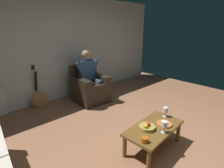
{
  "coord_description": "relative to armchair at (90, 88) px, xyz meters",
  "views": [
    {
      "loc": [
        2.2,
        1.15,
        1.8
      ],
      "look_at": [
        -0.06,
        -1.28,
        0.71
      ],
      "focal_mm": 27.93,
      "sensor_mm": 36.0,
      "label": 1
    }
  ],
  "objects": [
    {
      "name": "decorative_dish",
      "position": [
        0.23,
        2.24,
        0.06
      ],
      "size": [
        0.23,
        0.23,
        0.02
      ],
      "primitive_type": "cylinder",
      "color": "#B5672F",
      "rests_on": "coffee_table"
    },
    {
      "name": "wall_back",
      "position": [
        0.2,
        -0.73,
        0.94
      ],
      "size": [
        6.33,
        0.06,
        2.56
      ],
      "primitive_type": "cube",
      "color": "silver",
      "rests_on": "ground"
    },
    {
      "name": "wine_glass_near",
      "position": [
        0.42,
        2.34,
        0.17
      ],
      "size": [
        0.09,
        0.09,
        0.18
      ],
      "color": "silver",
      "rests_on": "coffee_table"
    },
    {
      "name": "wine_glass_far",
      "position": [
        -0.0,
        2.11,
        0.16
      ],
      "size": [
        0.08,
        0.08,
        0.17
      ],
      "color": "silver",
      "rests_on": "coffee_table"
    },
    {
      "name": "coffee_table",
      "position": [
        0.39,
        2.17,
        -0.01
      ],
      "size": [
        1.02,
        0.56,
        0.38
      ],
      "rotation": [
        0.0,
        0.0,
        0.07
      ],
      "color": "brown",
      "rests_on": "ground"
    },
    {
      "name": "guitar",
      "position": [
        1.08,
        -0.53,
        -0.12
      ],
      "size": [
        0.36,
        0.31,
        0.98
      ],
      "color": "#B48449",
      "rests_on": "ground"
    },
    {
      "name": "candle_jar",
      "position": [
        0.79,
        2.29,
        0.08
      ],
      "size": [
        0.09,
        0.09,
        0.07
      ],
      "primitive_type": "cylinder",
      "color": "#AE4E0F",
      "rests_on": "coffee_table"
    },
    {
      "name": "armchair",
      "position": [
        0.0,
        0.0,
        0.0
      ],
      "size": [
        0.77,
        0.81,
        0.92
      ],
      "rotation": [
        0.0,
        0.0,
        -0.06
      ],
      "color": "black",
      "rests_on": "ground"
    },
    {
      "name": "person_seated",
      "position": [
        0.0,
        0.0,
        0.35
      ],
      "size": [
        0.66,
        0.62,
        1.27
      ],
      "rotation": [
        0.0,
        0.0,
        -0.06
      ],
      "color": "#2F5077",
      "rests_on": "ground"
    },
    {
      "name": "ground_plane",
      "position": [
        0.2,
        2.25,
        -0.34
      ],
      "size": [
        7.12,
        7.12,
        0.0
      ],
      "primitive_type": "plane",
      "color": "#8E5E41"
    },
    {
      "name": "fruit_bowl",
      "position": [
        0.52,
        2.13,
        0.08
      ],
      "size": [
        0.23,
        0.23,
        0.11
      ],
      "color": "olive",
      "rests_on": "coffee_table"
    }
  ]
}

